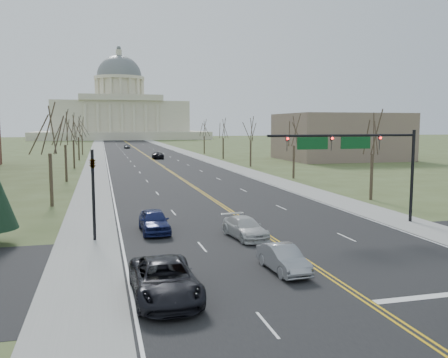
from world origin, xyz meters
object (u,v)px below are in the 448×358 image
car_far_nb (158,155)px  car_far_sb (127,146)px  signal_left (93,184)px  car_sb_inner_second (245,228)px  car_sb_outer_lead (165,280)px  car_sb_outer_second (154,221)px  car_sb_inner_lead (283,259)px  signal_mast (355,149)px

car_far_nb → car_far_sb: size_ratio=1.29×
signal_left → car_sb_inner_second: (9.80, -1.91, -3.02)m
car_sb_outer_lead → car_sb_outer_second: size_ratio=1.25×
car_sb_inner_lead → car_sb_outer_second: 12.06m
car_sb_outer_lead → car_sb_outer_second: bearing=85.0°
signal_left → car_far_sb: bearing=85.9°
car_sb_outer_lead → car_far_nb: (9.83, 86.69, -0.08)m
car_sb_inner_lead → signal_left: bearing=131.9°
signal_mast → car_far_sb: bearing=94.7°
signal_mast → car_sb_inner_lead: signal_mast is taller
car_sb_outer_second → car_far_nb: 74.22m
car_far_sb → signal_mast: bearing=-87.7°
car_sb_outer_lead → car_sb_inner_second: size_ratio=1.27×
car_sb_inner_second → car_far_sb: car_far_sb is taller
car_sb_outer_lead → car_far_nb: car_sb_outer_lead is taller
car_sb_outer_second → car_sb_outer_lead: bearing=-95.2°
car_sb_inner_lead → car_sb_outer_second: bearing=113.6°
car_far_nb → signal_mast: bearing=98.4°
car_sb_inner_second → car_sb_outer_second: 6.58m
car_sb_outer_lead → car_far_sb: 135.35m
signal_left → car_sb_outer_lead: 12.44m
car_sb_inner_lead → car_far_sb: 132.97m
car_sb_inner_lead → car_sb_outer_second: car_sb_outer_second is taller
signal_mast → signal_left: 19.06m
car_sb_inner_lead → car_far_nb: car_far_nb is taller
car_far_sb → car_far_nb: bearing=-87.5°
signal_left → car_sb_inner_lead: signal_left is taller
car_sb_outer_second → car_far_nb: bearing=82.2°
signal_left → car_far_nb: size_ratio=1.11×
signal_mast → signal_left: bearing=180.0°
signal_mast → car_sb_outer_second: (-14.89, 1.30, -4.94)m
signal_left → car_far_nb: bearing=80.2°
signal_mast → car_far_nb: bearing=94.6°
signal_left → car_far_nb: 76.15m
signal_mast → car_sb_outer_lead: (-15.85, -11.70, -4.92)m
car_sb_outer_second → car_far_nb: size_ratio=0.88×
car_far_nb → car_far_sb: car_far_nb is taller
signal_left → car_sb_inner_second: 10.43m
car_sb_inner_second → car_sb_outer_lead: bearing=-131.7°
signal_left → car_sb_outer_lead: (3.10, -11.70, -2.87)m
car_sb_outer_lead → car_far_sb: (5.65, 135.23, -0.12)m
car_sb_outer_lead → car_sb_inner_second: (6.70, 9.79, -0.15)m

